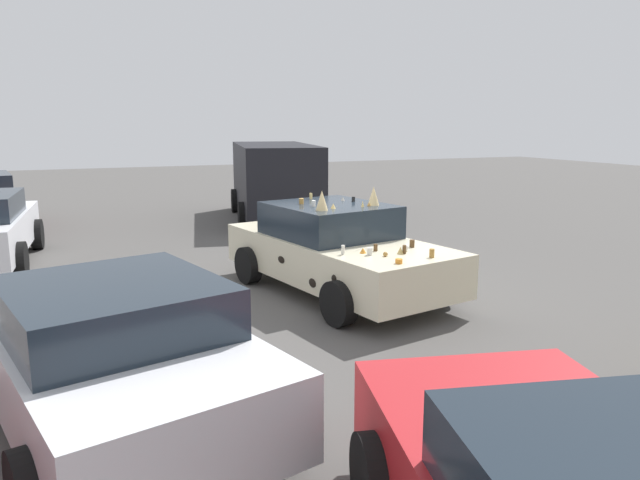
{
  "coord_description": "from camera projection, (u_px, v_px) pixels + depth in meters",
  "views": [
    {
      "loc": [
        -8.53,
        3.91,
        2.74
      ],
      "look_at": [
        0.0,
        0.3,
        0.9
      ],
      "focal_mm": 33.36,
      "sensor_mm": 36.0,
      "label": 1
    }
  ],
  "objects": [
    {
      "name": "parked_sedan_far_right",
      "position": [
        110.0,
        353.0,
        5.29
      ],
      "size": [
        4.34,
        2.77,
        1.42
      ],
      "rotation": [
        0.0,
        0.0,
        0.24
      ],
      "color": "white",
      "rests_on": "ground"
    },
    {
      "name": "parked_van_row_back_center",
      "position": [
        274.0,
        177.0,
        16.95
      ],
      "size": [
        5.39,
        3.0,
        2.13
      ],
      "rotation": [
        0.0,
        0.0,
        -0.2
      ],
      "color": "black",
      "rests_on": "ground"
    },
    {
      "name": "ground_plane",
      "position": [
        337.0,
        292.0,
        9.73
      ],
      "size": [
        60.0,
        60.0,
        0.0
      ],
      "primitive_type": "plane",
      "color": "#514F4C"
    },
    {
      "name": "art_car_decorated",
      "position": [
        335.0,
        249.0,
        9.63
      ],
      "size": [
        4.57,
        2.67,
        1.74
      ],
      "rotation": [
        0.0,
        0.0,
        3.34
      ],
      "color": "beige",
      "rests_on": "ground"
    }
  ]
}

